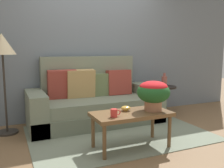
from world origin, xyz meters
name	(u,v)px	position (x,y,z in m)	size (l,w,h in m)	color
ground_plane	(123,137)	(0.00, 0.00, 0.00)	(14.00, 14.00, 0.00)	brown
wall_back	(92,45)	(0.00, 1.28, 1.30)	(6.40, 0.12, 2.61)	slate
area_rug	(118,133)	(0.00, 0.15, 0.01)	(2.53, 1.75, 0.01)	gray
couch	(95,103)	(-0.13, 0.81, 0.34)	(2.17, 0.89, 1.11)	#626B59
coffee_table	(131,117)	(-0.08, -0.39, 0.41)	(0.98, 0.49, 0.46)	brown
side_table	(163,95)	(1.26, 0.81, 0.37)	(0.47, 0.47, 0.53)	black
floor_lamp	(2,51)	(-1.50, 0.82, 1.21)	(0.37, 0.37, 1.45)	#2D2823
potted_plant	(153,92)	(0.22, -0.42, 0.70)	(0.42, 0.42, 0.38)	#A36B4C
coffee_mug	(114,113)	(-0.36, -0.49, 0.51)	(0.12, 0.08, 0.09)	red
snack_bowl	(126,108)	(-0.11, -0.30, 0.50)	(0.12, 0.12, 0.06)	gold
table_vase	(164,81)	(1.27, 0.81, 0.64)	(0.10, 0.10, 0.25)	#934C42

